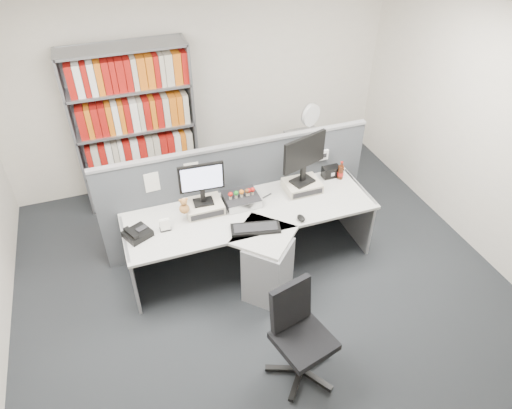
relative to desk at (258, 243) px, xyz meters
name	(u,v)px	position (x,y,z in m)	size (l,w,h in m)	color
ground	(278,315)	(0.00, -0.60, -0.46)	(5.50, 5.50, 0.00)	#272B2E
room_shell	(285,163)	(0.00, -0.60, 1.33)	(5.04, 5.54, 2.72)	silver
partition	(238,193)	(0.00, 0.65, 0.19)	(3.00, 0.08, 1.27)	#494D53
desk	(258,243)	(0.00, 0.00, 0.00)	(2.60, 1.20, 0.72)	#BAB9B3
monitor_riser_left	(204,207)	(-0.45, 0.38, 0.31)	(0.38, 0.31, 0.10)	beige
monitor_riser_right	(302,186)	(0.65, 0.38, 0.31)	(0.38, 0.31, 0.10)	beige
monitor_left	(202,181)	(-0.45, 0.38, 0.64)	(0.45, 0.16, 0.46)	black
monitor_right	(304,156)	(0.65, 0.38, 0.69)	(0.53, 0.24, 0.55)	black
desktop_pc	(241,199)	(-0.05, 0.38, 0.31)	(0.36, 0.32, 0.09)	black
figurines	(243,192)	(-0.04, 0.36, 0.41)	(0.29, 0.05, 0.09)	beige
keyboard	(256,228)	(-0.05, -0.08, 0.28)	(0.51, 0.28, 0.03)	black
mouse	(301,218)	(0.43, -0.09, 0.29)	(0.07, 0.12, 0.04)	black
desk_phone	(137,234)	(-1.16, 0.21, 0.30)	(0.30, 0.29, 0.10)	black
desk_calendar	(165,225)	(-0.88, 0.22, 0.32)	(0.11, 0.08, 0.13)	black
plush_toy	(184,207)	(-0.67, 0.29, 0.44)	(0.10, 0.10, 0.18)	#A06B35
speaker	(331,172)	(1.06, 0.50, 0.33)	(0.19, 0.11, 0.13)	black
cola_bottle	(341,172)	(1.14, 0.43, 0.35)	(0.07, 0.07, 0.22)	#3F190A
shelving_unit	(136,130)	(-0.90, 1.85, 0.52)	(1.41, 0.40, 2.00)	gray
filing_cabinet	(307,162)	(1.20, 1.40, -0.11)	(0.45, 0.61, 0.70)	gray
desk_fan	(310,117)	(1.20, 1.40, 0.55)	(0.28, 0.18, 0.48)	white
office_chair	(299,332)	(-0.06, -1.18, 0.04)	(0.61, 0.60, 0.93)	silver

